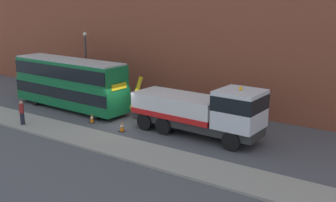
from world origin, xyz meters
The scene contains 9 objects.
ground_plane centered at (0.00, 0.00, 0.00)m, with size 120.00×120.00×0.00m, color #4C4C51.
near_kerb centered at (0.00, -4.20, 0.07)m, with size 60.00×2.80×0.15m, color gray.
building_facade centered at (0.00, 6.80, 8.07)m, with size 60.00×1.50×16.00m.
recovery_tow_truck centered at (5.86, 0.37, 1.76)m, with size 10.19×2.99×3.67m.
double_decker_bus centered at (-6.38, 0.39, 2.23)m, with size 11.12×2.98×4.06m.
pedestrian_onlooker centered at (-5.48, -4.86, 0.99)m, with size 0.46×0.47×1.71m.
traffic_cone_near_bus centered at (-2.10, -1.50, 0.34)m, with size 0.36×0.36×0.72m.
traffic_cone_midway centered at (1.00, -1.77, 0.34)m, with size 0.36×0.36×0.72m.
street_lamp centered at (-8.71, 4.61, 3.47)m, with size 0.36×0.36×5.83m.
Camera 1 is at (17.91, -21.06, 8.56)m, focal length 42.37 mm.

